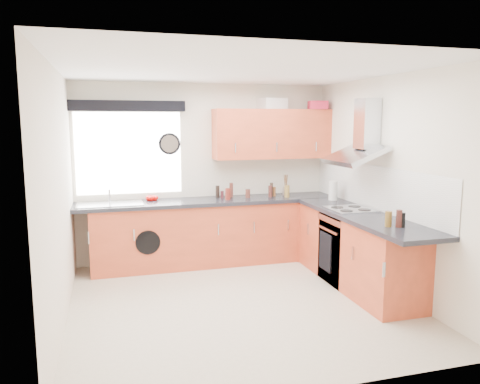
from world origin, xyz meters
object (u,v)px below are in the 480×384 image
object	(u,v)px
oven	(349,248)
upper_cabinets	(272,134)
washing_machine	(146,237)
extractor_hood	(361,139)

from	to	relation	value
oven	upper_cabinets	xyz separation A→B (m)	(-0.55, 1.32, 1.38)
upper_cabinets	washing_machine	xyz separation A→B (m)	(-1.83, -0.10, -1.36)
upper_cabinets	oven	bearing A→B (deg)	-67.46
washing_machine	oven	bearing A→B (deg)	-26.45
washing_machine	extractor_hood	bearing A→B (deg)	-25.50
oven	washing_machine	xyz separation A→B (m)	(-2.38, 1.22, 0.01)
oven	washing_machine	world-z (taller)	washing_machine
oven	upper_cabinets	distance (m)	1.99
oven	extractor_hood	xyz separation A→B (m)	(0.10, -0.00, 1.34)
upper_cabinets	extractor_hood	bearing A→B (deg)	-63.87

